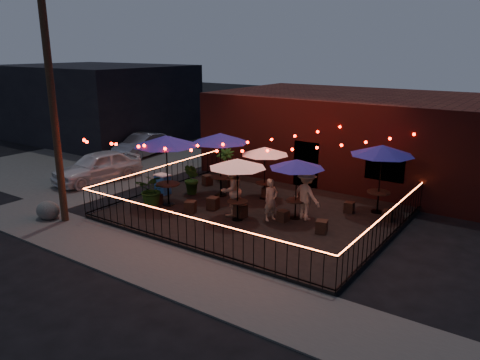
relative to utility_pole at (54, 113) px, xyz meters
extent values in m
plane|color=black|center=(5.40, 2.60, -4.00)|extent=(110.00, 110.00, 0.00)
cube|color=black|center=(5.40, 4.60, -3.92)|extent=(10.00, 8.00, 0.15)
cube|color=#45423F|center=(5.40, -0.65, -3.98)|extent=(18.00, 2.50, 0.05)
cube|color=#45423F|center=(-6.60, 6.60, -3.99)|extent=(11.00, 12.00, 0.02)
cube|color=#3E1410|center=(6.40, 12.60, -2.00)|extent=(14.00, 8.00, 4.00)
cube|color=black|center=(5.40, 8.72, -2.90)|extent=(1.20, 0.24, 2.20)
cube|color=black|center=(8.90, 8.72, -2.40)|extent=(1.60, 0.24, 1.20)
cube|color=black|center=(-12.60, 11.60, -1.50)|extent=(12.00, 9.00, 5.00)
cylinder|color=#321F14|center=(0.00, 0.00, 0.00)|extent=(0.26, 0.26, 8.00)
cube|color=black|center=(5.40, 0.60, -3.77)|extent=(10.00, 0.04, 0.04)
cube|color=black|center=(5.40, 0.60, -2.85)|extent=(10.00, 0.04, 0.04)
cube|color=#FF6129|center=(5.40, 0.60, -2.82)|extent=(10.00, 0.03, 0.02)
cube|color=black|center=(0.40, 4.60, -3.77)|extent=(0.04, 8.00, 0.04)
cube|color=black|center=(0.40, 4.60, -2.85)|extent=(0.04, 8.00, 0.04)
cube|color=#FF6129|center=(0.40, 4.60, -2.82)|extent=(0.03, 8.00, 0.02)
cube|color=black|center=(10.40, 4.60, -3.77)|extent=(0.04, 8.00, 0.04)
cube|color=black|center=(10.40, 4.60, -2.85)|extent=(0.04, 8.00, 0.04)
cube|color=#FF6129|center=(10.40, 4.60, -2.82)|extent=(0.03, 8.00, 0.02)
cylinder|color=black|center=(2.09, 3.29, -3.83)|extent=(0.51, 0.51, 0.03)
cylinder|color=black|center=(2.09, 3.29, -3.42)|extent=(0.07, 0.07, 0.83)
cylinder|color=black|center=(2.09, 3.29, -3.00)|extent=(0.92, 0.92, 0.05)
cylinder|color=black|center=(2.09, 3.29, -2.47)|extent=(0.05, 0.05, 2.76)
cone|color=navy|center=(2.09, 3.29, -1.26)|extent=(3.18, 3.18, 0.40)
cylinder|color=black|center=(3.08, 5.43, -3.83)|extent=(0.48, 0.48, 0.03)
cylinder|color=black|center=(3.08, 5.43, -3.44)|extent=(0.07, 0.07, 0.79)
cylinder|color=black|center=(3.08, 5.43, -3.04)|extent=(0.88, 0.88, 0.04)
cylinder|color=black|center=(3.08, 5.43, -2.53)|extent=(0.05, 0.05, 2.64)
cone|color=navy|center=(3.08, 5.43, -1.38)|extent=(2.62, 2.62, 0.38)
cylinder|color=black|center=(5.32, 3.47, -3.84)|extent=(0.41, 0.41, 0.03)
cylinder|color=black|center=(5.32, 3.47, -3.50)|extent=(0.06, 0.06, 0.68)
cylinder|color=black|center=(5.32, 3.47, -3.15)|extent=(0.75, 0.75, 0.04)
cylinder|color=black|center=(5.32, 3.47, -2.72)|extent=(0.04, 0.04, 2.25)
cone|color=white|center=(5.32, 3.47, -1.74)|extent=(2.63, 2.63, 0.33)
cylinder|color=black|center=(4.77, 6.15, -3.84)|extent=(0.39, 0.39, 0.03)
cylinder|color=black|center=(4.77, 6.15, -3.52)|extent=(0.05, 0.05, 0.64)
cylinder|color=black|center=(4.77, 6.15, -3.19)|extent=(0.71, 0.71, 0.04)
cylinder|color=black|center=(4.77, 6.15, -2.78)|extent=(0.04, 0.04, 2.14)
cone|color=white|center=(4.77, 6.15, -1.84)|extent=(2.33, 2.33, 0.31)
cylinder|color=black|center=(6.96, 4.80, -3.84)|extent=(0.40, 0.40, 0.03)
cylinder|color=black|center=(6.96, 4.80, -3.51)|extent=(0.05, 0.05, 0.66)
cylinder|color=black|center=(6.96, 4.80, -3.17)|extent=(0.73, 0.73, 0.04)
cylinder|color=black|center=(6.96, 4.80, -2.75)|extent=(0.04, 0.04, 2.19)
cone|color=navy|center=(6.96, 4.80, -1.80)|extent=(2.46, 2.46, 0.32)
cylinder|color=black|center=(9.20, 7.17, -3.83)|extent=(0.47, 0.47, 0.03)
cylinder|color=black|center=(9.20, 7.17, -3.45)|extent=(0.06, 0.06, 0.77)
cylinder|color=black|center=(9.20, 7.17, -3.06)|extent=(0.86, 0.86, 0.04)
cylinder|color=black|center=(9.20, 7.17, -2.56)|extent=(0.05, 0.05, 2.57)
cone|color=navy|center=(9.20, 7.17, -1.44)|extent=(2.51, 2.51, 0.38)
cube|color=black|center=(1.67, 3.08, -3.65)|extent=(0.38, 0.38, 0.41)
cube|color=black|center=(3.44, 3.05, -3.62)|extent=(0.51, 0.51, 0.46)
cube|color=black|center=(1.64, 6.31, -3.62)|extent=(0.49, 0.49, 0.45)
cube|color=black|center=(2.59, 6.52, -3.65)|extent=(0.36, 0.36, 0.40)
cube|color=black|center=(3.88, 3.86, -3.61)|extent=(0.47, 0.47, 0.48)
cube|color=black|center=(5.24, 3.75, -3.61)|extent=(0.46, 0.46, 0.48)
cube|color=black|center=(4.86, 6.29, -3.62)|extent=(0.39, 0.39, 0.45)
cube|color=black|center=(6.36, 6.61, -3.63)|extent=(0.49, 0.49, 0.45)
cube|color=black|center=(6.75, 4.27, -3.65)|extent=(0.38, 0.38, 0.40)
cube|color=black|center=(8.36, 4.07, -3.63)|extent=(0.45, 0.45, 0.44)
cube|color=black|center=(8.34, 6.52, -3.65)|extent=(0.37, 0.37, 0.41)
cube|color=black|center=(9.81, 6.48, -3.65)|extent=(0.34, 0.34, 0.40)
imported|color=#D19E8C|center=(6.31, 4.14, -3.08)|extent=(0.55, 0.66, 1.54)
imported|color=tan|center=(4.85, 3.75, -2.88)|extent=(0.90, 1.06, 1.94)
imported|color=tan|center=(7.31, 4.95, -2.92)|extent=(1.35, 1.02, 1.85)
imported|color=#15360B|center=(1.64, 2.87, -3.20)|extent=(1.49, 1.41, 1.30)
imported|color=#18390E|center=(1.99, 4.85, -3.18)|extent=(0.91, 0.83, 1.34)
imported|color=#133C0B|center=(1.88, 7.34, -3.09)|extent=(1.04, 1.04, 1.52)
cube|color=blue|center=(0.90, 4.20, -3.45)|extent=(0.64, 0.48, 0.81)
cube|color=silver|center=(0.90, 4.20, -3.02)|extent=(0.68, 0.52, 0.05)
ellipsoid|color=#454641|center=(-0.68, -0.22, -3.65)|extent=(1.07, 0.97, 0.71)
imported|color=silver|center=(-3.32, 4.19, -3.27)|extent=(2.19, 4.45, 1.46)
imported|color=#999AA1|center=(-5.54, 9.18, -3.34)|extent=(1.90, 4.16, 1.32)
camera|label=1|loc=(14.51, -9.54, 2.19)|focal=35.00mm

